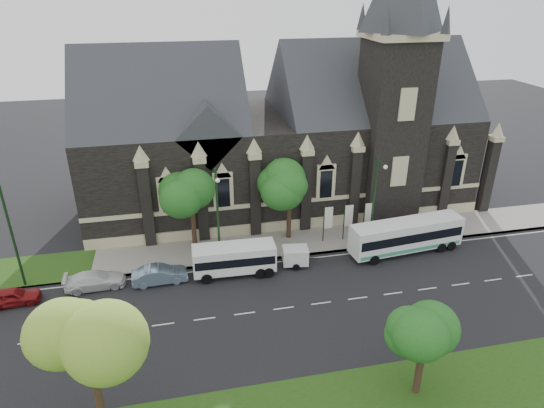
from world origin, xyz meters
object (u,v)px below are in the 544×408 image
object	(u,v)px
banner_flag_center	(347,218)
sedan	(160,275)
car_far_white	(95,280)
tree_walk_left	(193,191)
tree_park_east	(427,328)
banner_flag_left	(327,220)
shuttle_bus	(234,258)
street_lamp_near	(375,198)
street_lamp_mid	(218,213)
street_lamp_far	(10,232)
tree_park_near	(94,343)
tree_walk_right	(291,182)
box_trailer	(295,256)
car_far_red	(12,297)
tour_coach	(406,235)
banner_flag_right	(367,216)

from	to	relation	value
banner_flag_center	sedan	bearing A→B (deg)	-168.73
car_far_white	tree_walk_left	bearing A→B (deg)	-63.78
tree_park_east	car_far_white	world-z (taller)	tree_park_east
banner_flag_left	shuttle_bus	size ratio (longest dim) A/B	0.57
street_lamp_near	sedan	size ratio (longest dim) A/B	2.00
tree_park_east	street_lamp_mid	world-z (taller)	street_lamp_mid
street_lamp_mid	banner_flag_center	size ratio (longest dim) A/B	2.25
tree_park_east	street_lamp_far	size ratio (longest dim) A/B	0.70
street_lamp_far	banner_flag_left	bearing A→B (deg)	4.15
tree_park_near	banner_flag_left	bearing A→B (deg)	44.54
tree_walk_right	sedan	distance (m)	14.36
street_lamp_far	box_trailer	bearing A→B (deg)	-3.50
tree_walk_left	banner_flag_left	bearing A→B (deg)	-8.02
tree_park_near	tree_walk_left	size ratio (longest dim) A/B	1.12
banner_flag_center	car_far_red	bearing A→B (deg)	-171.80
banner_flag_center	tour_coach	size ratio (longest dim) A/B	0.37
street_lamp_far	tree_park_east	bearing A→B (deg)	-32.10
tour_coach	tree_walk_right	bearing A→B (deg)	147.35
car_far_red	car_far_white	world-z (taller)	car_far_white
tree_park_near	tree_walk_left	world-z (taller)	tree_park_near
tree_park_east	car_far_white	xyz separation A→B (m)	(-20.47, 15.22, -3.93)
tree_park_near	street_lamp_mid	size ratio (longest dim) A/B	0.95
street_lamp_far	banner_flag_right	distance (m)	30.47
tree_walk_left	street_lamp_near	size ratio (longest dim) A/B	0.85
street_lamp_far	tour_coach	world-z (taller)	street_lamp_far
street_lamp_far	car_far_white	world-z (taller)	street_lamp_far
sedan	box_trailer	bearing A→B (deg)	-91.79
tree_park_east	car_far_white	bearing A→B (deg)	143.37
tree_park_near	tree_park_east	xyz separation A→B (m)	(17.95, -0.55, -1.80)
street_lamp_mid	street_lamp_far	distance (m)	16.00
banner_flag_left	banner_flag_center	size ratio (longest dim) A/B	1.00
banner_flag_left	car_far_red	bearing A→B (deg)	-171.19
street_lamp_near	shuttle_bus	xyz separation A→B (m)	(-12.95, -1.58, -3.56)
banner_flag_center	shuttle_bus	bearing A→B (deg)	-162.77
tour_coach	car_far_white	world-z (taller)	tour_coach
street_lamp_far	sedan	bearing A→B (deg)	-8.26
car_far_red	tree_park_near	bearing A→B (deg)	-152.72
street_lamp_mid	banner_flag_center	world-z (taller)	street_lamp_mid
tour_coach	tree_park_east	bearing A→B (deg)	-119.55
street_lamp_near	shuttle_bus	bearing A→B (deg)	-173.05
tree_park_near	tree_park_east	bearing A→B (deg)	-1.77
street_lamp_mid	car_far_red	size ratio (longest dim) A/B	2.24
tree_walk_left	banner_flag_left	size ratio (longest dim) A/B	1.91
tree_park_near	banner_flag_left	size ratio (longest dim) A/B	2.14
tree_walk_left	street_lamp_mid	distance (m)	4.08
tree_walk_right	tree_walk_left	size ratio (longest dim) A/B	1.02
street_lamp_near	tour_coach	xyz separation A→B (m)	(2.85, -1.27, -3.41)
tree_park_near	banner_flag_center	world-z (taller)	tree_park_near
street_lamp_mid	car_far_red	xyz separation A→B (m)	(-16.24, -2.21, -4.43)
tree_park_east	box_trailer	xyz separation A→B (m)	(-3.78, 15.05, -3.66)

